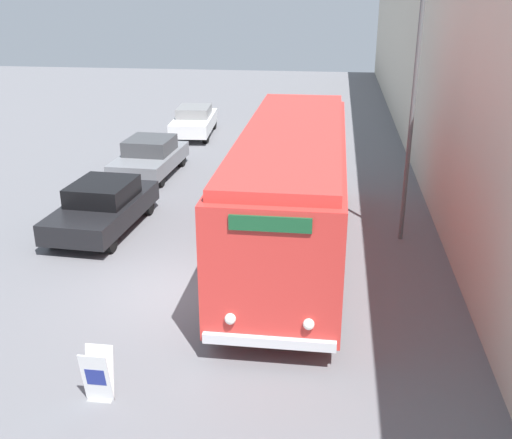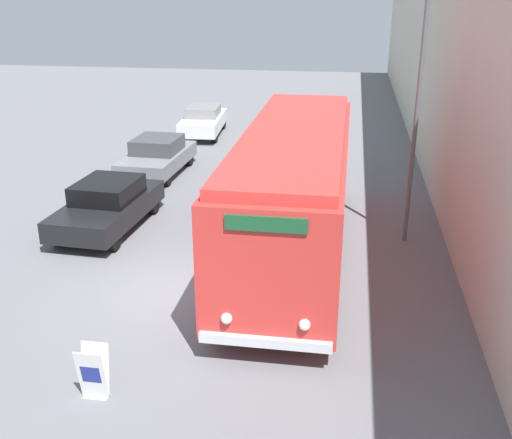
{
  "view_description": "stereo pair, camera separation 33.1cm",
  "coord_description": "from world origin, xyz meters",
  "px_view_note": "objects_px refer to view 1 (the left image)",
  "views": [
    {
      "loc": [
        3.41,
        -12.35,
        6.85
      ],
      "look_at": [
        1.8,
        -0.01,
        1.97
      ],
      "focal_mm": 42.0,
      "sensor_mm": 36.0,
      "label": 1
    },
    {
      "loc": [
        3.74,
        -12.3,
        6.85
      ],
      "look_at": [
        1.8,
        -0.01,
        1.97
      ],
      "focal_mm": 42.0,
      "sensor_mm": 36.0,
      "label": 2
    }
  ],
  "objects_px": {
    "vintage_bus": "(292,186)",
    "parked_car_near": "(103,206)",
    "streetlamp": "(417,66)",
    "sign_board": "(98,376)",
    "parked_car_far": "(194,121)",
    "parked_car_mid": "(150,157)"
  },
  "relations": [
    {
      "from": "parked_car_near",
      "to": "parked_car_far",
      "type": "xyz_separation_m",
      "value": [
        -0.04,
        12.2,
        -0.02
      ]
    },
    {
      "from": "parked_car_far",
      "to": "sign_board",
      "type": "bearing_deg",
      "value": -86.1
    },
    {
      "from": "sign_board",
      "to": "parked_car_near",
      "type": "relative_size",
      "value": 0.23
    },
    {
      "from": "streetlamp",
      "to": "parked_car_mid",
      "type": "height_order",
      "value": "streetlamp"
    },
    {
      "from": "sign_board",
      "to": "parked_car_near",
      "type": "height_order",
      "value": "parked_car_near"
    },
    {
      "from": "parked_car_far",
      "to": "streetlamp",
      "type": "bearing_deg",
      "value": -57.48
    },
    {
      "from": "streetlamp",
      "to": "parked_car_far",
      "type": "bearing_deg",
      "value": 126.77
    },
    {
      "from": "vintage_bus",
      "to": "parked_car_far",
      "type": "distance_m",
      "value": 14.38
    },
    {
      "from": "vintage_bus",
      "to": "parked_car_near",
      "type": "bearing_deg",
      "value": 170.48
    },
    {
      "from": "streetlamp",
      "to": "parked_car_mid",
      "type": "distance_m",
      "value": 11.22
    },
    {
      "from": "parked_car_far",
      "to": "vintage_bus",
      "type": "bearing_deg",
      "value": -70.81
    },
    {
      "from": "sign_board",
      "to": "parked_car_far",
      "type": "height_order",
      "value": "parked_car_far"
    },
    {
      "from": "parked_car_far",
      "to": "parked_car_near",
      "type": "bearing_deg",
      "value": -94.06
    },
    {
      "from": "vintage_bus",
      "to": "streetlamp",
      "type": "relative_size",
      "value": 1.4
    },
    {
      "from": "streetlamp",
      "to": "parked_car_near",
      "type": "xyz_separation_m",
      "value": [
        -8.76,
        -0.43,
        -4.15
      ]
    },
    {
      "from": "parked_car_mid",
      "to": "parked_car_far",
      "type": "distance_m",
      "value": 6.58
    },
    {
      "from": "sign_board",
      "to": "parked_car_near",
      "type": "distance_m",
      "value": 8.15
    },
    {
      "from": "vintage_bus",
      "to": "parked_car_near",
      "type": "height_order",
      "value": "vintage_bus"
    },
    {
      "from": "vintage_bus",
      "to": "sign_board",
      "type": "height_order",
      "value": "vintage_bus"
    },
    {
      "from": "sign_board",
      "to": "parked_car_mid",
      "type": "relative_size",
      "value": 0.24
    },
    {
      "from": "sign_board",
      "to": "parked_car_near",
      "type": "xyz_separation_m",
      "value": [
        -2.8,
        7.65,
        0.24
      ]
    },
    {
      "from": "vintage_bus",
      "to": "parked_car_mid",
      "type": "xyz_separation_m",
      "value": [
        -5.93,
        6.58,
        -1.21
      ]
    }
  ]
}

